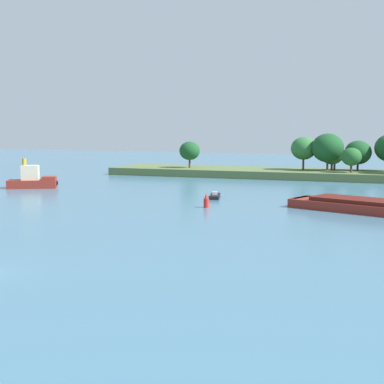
% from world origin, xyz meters
% --- Properties ---
extents(treeline_island, '(68.23, 16.08, 9.98)m').
position_xyz_m(treeline_island, '(7.85, 89.88, 3.16)').
color(treeline_island, '#566B3D').
rests_on(treeline_island, ground).
extents(fishing_skiff, '(2.65, 5.41, 1.04)m').
position_xyz_m(fishing_skiff, '(2.26, 49.11, 0.29)').
color(fishing_skiff, black).
rests_on(fishing_skiff, ground).
extents(tugboat, '(8.96, 6.79, 5.24)m').
position_xyz_m(tugboat, '(-32.43, 51.41, 1.37)').
color(tugboat, maroon).
rests_on(tugboat, ground).
extents(channel_buoy_red, '(0.70, 0.70, 1.90)m').
position_xyz_m(channel_buoy_red, '(4.41, 38.90, 0.81)').
color(channel_buoy_red, red).
rests_on(channel_buoy_red, ground).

